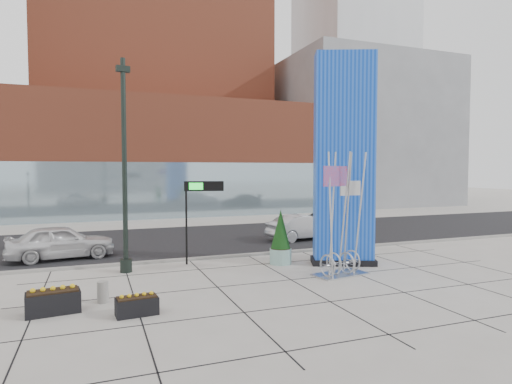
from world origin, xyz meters
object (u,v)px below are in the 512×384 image
object	(u,v)px
lamp_post	(125,186)
car_silver_mid	(304,227)
concrete_bollard	(103,292)
public_art_sculpture	(341,243)
overhead_street_sign	(200,193)
blue_pylon	(344,163)
car_white_west	(61,242)

from	to	relation	value
lamp_post	car_silver_mid	bearing A→B (deg)	24.01
lamp_post	concrete_bollard	xyz separation A→B (m)	(-1.00, -4.07, -3.32)
public_art_sculpture	overhead_street_sign	xyz separation A→B (m)	(-4.90, 4.21, 1.94)
public_art_sculpture	concrete_bollard	xyz separation A→B (m)	(-9.26, -0.43, -0.99)
lamp_post	public_art_sculpture	xyz separation A→B (m)	(8.26, -3.64, -2.33)
concrete_bollard	car_silver_mid	xyz separation A→B (m)	(11.92, 8.93, 0.42)
blue_pylon	public_art_sculpture	xyz separation A→B (m)	(-1.23, -1.77, -3.30)
overhead_street_sign	public_art_sculpture	bearing A→B (deg)	-27.20
concrete_bollard	car_silver_mid	distance (m)	14.90
blue_pylon	public_art_sculpture	world-z (taller)	blue_pylon
lamp_post	public_art_sculpture	distance (m)	9.33
blue_pylon	concrete_bollard	xyz separation A→B (m)	(-10.49, -2.19, -4.29)
public_art_sculpture	overhead_street_sign	bearing A→B (deg)	129.08
concrete_bollard	overhead_street_sign	xyz separation A→B (m)	(4.36, 4.63, 2.93)
public_art_sculpture	car_white_west	size ratio (longest dim) A/B	1.05
blue_pylon	concrete_bollard	size ratio (longest dim) A/B	13.70
lamp_post	car_white_west	world-z (taller)	lamp_post
public_art_sculpture	concrete_bollard	world-z (taller)	public_art_sculpture
car_silver_mid	blue_pylon	bearing A→B (deg)	159.24
public_art_sculpture	car_silver_mid	distance (m)	8.93
lamp_post	car_silver_mid	world-z (taller)	lamp_post
concrete_bollard	car_white_west	bearing A→B (deg)	102.51
blue_pylon	overhead_street_sign	size ratio (longest dim) A/B	2.52
blue_pylon	car_silver_mid	world-z (taller)	blue_pylon
blue_pylon	lamp_post	bearing A→B (deg)	-168.66
overhead_street_sign	car_white_west	bearing A→B (deg)	165.29
concrete_bollard	car_white_west	size ratio (longest dim) A/B	0.14
concrete_bollard	lamp_post	bearing A→B (deg)	76.19
overhead_street_sign	lamp_post	bearing A→B (deg)	-157.00
car_white_west	lamp_post	bearing A→B (deg)	-151.64
overhead_street_sign	car_silver_mid	xyz separation A→B (m)	(7.56, 4.30, -2.50)
car_silver_mid	public_art_sculpture	bearing A→B (deg)	153.87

